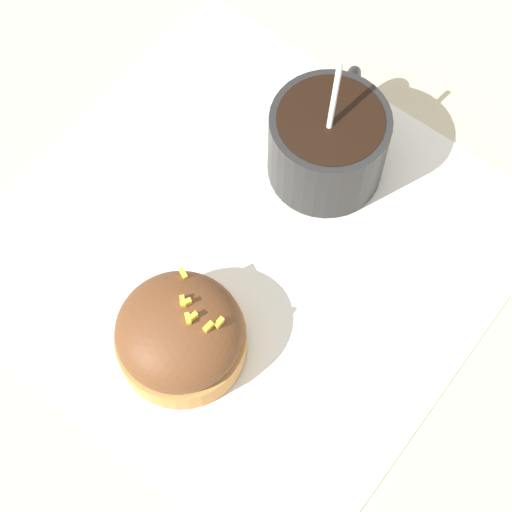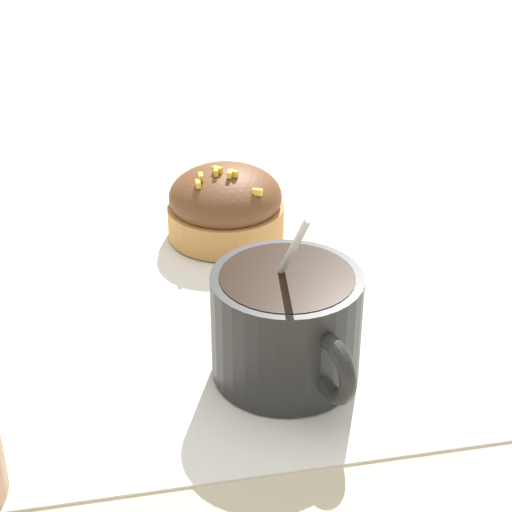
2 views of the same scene
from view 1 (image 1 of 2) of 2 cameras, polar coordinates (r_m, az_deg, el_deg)
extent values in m
plane|color=#C6B793|center=(0.61, -0.55, 0.50)|extent=(3.00, 3.00, 0.00)
cube|color=white|center=(0.60, -0.55, 0.56)|extent=(0.34, 0.34, 0.00)
cylinder|color=black|center=(0.61, 4.78, 7.39)|extent=(0.08, 0.08, 0.06)
cylinder|color=black|center=(0.59, 4.98, 8.76)|extent=(0.07, 0.07, 0.01)
torus|color=black|center=(0.63, 6.18, 10.81)|extent=(0.04, 0.02, 0.04)
ellipsoid|color=silver|center=(0.64, 5.05, 8.03)|extent=(0.03, 0.02, 0.01)
cylinder|color=silver|center=(0.58, 4.81, 8.06)|extent=(0.05, 0.02, 0.09)
cylinder|color=#C18442|center=(0.57, -4.98, -5.68)|extent=(0.09, 0.09, 0.02)
ellipsoid|color=brown|center=(0.55, -5.14, -5.01)|extent=(0.08, 0.08, 0.04)
cube|color=yellow|center=(0.53, -2.47, -4.45)|extent=(0.01, 0.00, 0.00)
cube|color=yellow|center=(0.53, -4.26, -4.07)|extent=(0.01, 0.00, 0.00)
cube|color=yellow|center=(0.53, -3.20, -4.73)|extent=(0.01, 0.00, 0.00)
cube|color=yellow|center=(0.53, -4.69, -3.11)|extent=(0.01, 0.01, 0.00)
cube|color=yellow|center=(0.53, -4.91, -3.03)|extent=(0.01, 0.01, 0.00)
cube|color=yellow|center=(0.53, -4.56, -4.19)|extent=(0.01, 0.01, 0.00)
cube|color=yellow|center=(0.55, -4.86, -1.20)|extent=(0.01, 0.01, 0.00)
camera|label=2|loc=(0.72, 37.72, 35.46)|focal=60.00mm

